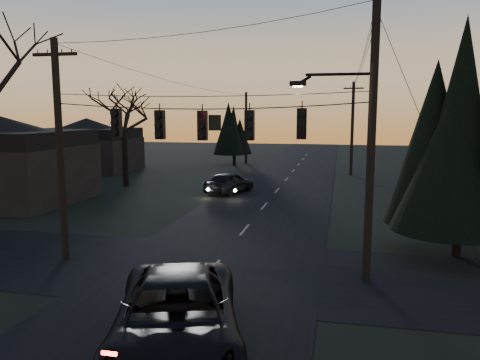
% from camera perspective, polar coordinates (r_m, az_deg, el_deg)
% --- Properties ---
extents(main_road, '(8.00, 120.00, 0.02)m').
position_cam_1_polar(main_road, '(27.02, 2.28, -4.04)').
color(main_road, black).
rests_on(main_road, ground).
extents(cross_road, '(60.00, 7.00, 0.02)m').
position_cam_1_polar(cross_road, '(17.61, -3.44, -10.83)').
color(cross_road, black).
rests_on(cross_road, ground).
extents(utility_pole_right, '(5.00, 0.30, 10.00)m').
position_cam_1_polar(utility_pole_right, '(17.05, 15.07, -11.79)').
color(utility_pole_right, black).
rests_on(utility_pole_right, ground).
extents(utility_pole_left, '(1.80, 0.30, 8.50)m').
position_cam_1_polar(utility_pole_left, '(20.01, -20.44, -9.02)').
color(utility_pole_left, black).
rests_on(utility_pole_left, ground).
extents(utility_pole_far_r, '(1.80, 0.30, 8.50)m').
position_cam_1_polar(utility_pole_far_r, '(44.40, 13.34, 0.58)').
color(utility_pole_far_r, black).
rests_on(utility_pole_far_r, ground).
extents(utility_pole_far_l, '(0.30, 0.30, 8.00)m').
position_cam_1_polar(utility_pole_far_l, '(53.38, 0.74, 2.07)').
color(utility_pole_far_l, black).
rests_on(utility_pole_far_l, ground).
extents(span_signal_assembly, '(11.50, 0.44, 1.47)m').
position_cam_1_polar(span_signal_assembly, '(16.71, -4.39, 6.80)').
color(span_signal_assembly, black).
rests_on(span_signal_assembly, ground).
extents(evergreen_right, '(4.38, 4.38, 8.51)m').
position_cam_1_polar(evergreen_right, '(20.33, 25.64, 4.87)').
color(evergreen_right, black).
rests_on(evergreen_right, ground).
extents(bare_tree_dist, '(6.47, 6.47, 8.60)m').
position_cam_1_polar(bare_tree_dist, '(37.39, -14.02, 8.39)').
color(bare_tree_dist, black).
rests_on(bare_tree_dist, ground).
extents(evergreen_dist, '(3.23, 3.23, 6.07)m').
position_cam_1_polar(evergreen_dist, '(51.00, -0.71, 5.86)').
color(evergreen_dist, black).
rests_on(evergreen_dist, ground).
extents(house_left_far, '(9.00, 7.00, 5.20)m').
position_cam_1_polar(house_left_far, '(48.75, -18.10, 4.14)').
color(house_left_far, black).
rests_on(house_left_far, ground).
extents(suv_near, '(4.73, 7.05, 1.80)m').
position_cam_1_polar(suv_near, '(11.73, -7.76, -16.32)').
color(suv_near, black).
rests_on(suv_near, ground).
extents(sedan_oncoming_a, '(3.23, 4.88, 1.54)m').
position_cam_1_polar(sedan_oncoming_a, '(33.47, -1.30, -0.32)').
color(sedan_oncoming_a, black).
rests_on(sedan_oncoming_a, ground).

